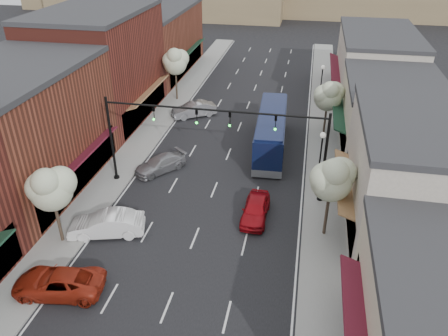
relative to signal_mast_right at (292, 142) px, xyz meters
The scene contains 25 objects.
ground 10.81m from the signal_mast_right, 125.10° to the right, with size 160.00×160.00×0.00m, color black.
sidewalk_left 18.10m from the signal_mast_right, 143.17° to the left, with size 2.80×73.00×0.15m, color gray.
sidewalk_right 11.78m from the signal_mast_right, 75.18° to the left, with size 2.80×73.00×0.15m, color gray.
curb_left 17.04m from the signal_mast_right, 140.24° to the left, with size 0.25×73.00×0.17m, color gray.
curb_right 11.53m from the signal_mast_right, 82.52° to the left, with size 0.25×73.00×0.17m, color gray.
bldg_left_midnear 19.95m from the signal_mast_right, behind, with size 10.14×14.10×9.40m.
bldg_left_midfar 23.22m from the signal_mast_right, 148.85° to the left, with size 10.14×14.10×10.90m.
bldg_left_far 34.32m from the signal_mast_right, 125.32° to the left, with size 10.14×18.10×8.40m.
bldg_right_midnear 8.37m from the signal_mast_right, 13.86° to the right, with size 9.14×12.10×7.90m.
bldg_right_midfar 12.94m from the signal_mast_right, 51.07° to the left, with size 9.14×12.10×6.40m.
bldg_right_far 25.35m from the signal_mast_right, 71.37° to the left, with size 9.14×16.10×7.40m.
signal_mast_right is the anchor object (origin of this frame).
signal_mast_left 11.24m from the signal_mast_right, behind, with size 8.22×0.46×7.00m.
tree_right_near 4.89m from the signal_mast_right, 56.09° to the right, with size 2.85×2.65×5.95m.
tree_right_far 12.27m from the signal_mast_right, 77.15° to the left, with size 2.85×2.65×5.43m.
tree_left_near 16.05m from the signal_mast_right, 149.86° to the right, with size 2.85×2.65×5.69m.
tree_left_far 22.68m from the signal_mast_right, 127.71° to the left, with size 2.85×2.65×6.13m.
lamp_post_near 3.69m from the signal_mast_right, 48.95° to the left, with size 0.44×0.44×4.44m.
lamp_post_far 20.19m from the signal_mast_right, 83.78° to the left, with size 0.44×0.44×4.44m.
coach_bus 8.56m from the signal_mast_right, 105.04° to the left, with size 2.93×11.23×3.41m.
red_hatchback 5.31m from the signal_mast_right, 124.18° to the right, with size 1.73×4.29×1.46m, color maroon.
parked_car_a 17.34m from the signal_mast_right, 134.42° to the right, with size 2.33×5.05×1.40m, color maroon.
parked_car_b 13.75m from the signal_mast_right, 149.56° to the right, with size 1.71×4.91×1.62m, color white.
parked_car_c 11.51m from the signal_mast_right, 169.26° to the left, with size 1.82×4.49×1.30m, color gray.
parked_car_e 17.88m from the signal_mast_right, 128.17° to the left, with size 1.64×4.70×1.55m, color #9F9EA3.
Camera 1 is at (6.25, -19.77, 18.20)m, focal length 35.00 mm.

